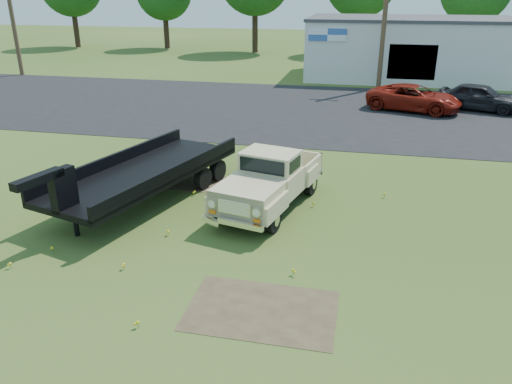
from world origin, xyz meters
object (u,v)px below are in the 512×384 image
vintage_pickup_truck (270,180)px  flatbed_trailer (144,169)px  dark_sedan (480,97)px  red_pickup (414,98)px

vintage_pickup_truck → flatbed_trailer: (-3.83, -0.23, 0.13)m
dark_sedan → vintage_pickup_truck: bearing=171.3°
flatbed_trailer → red_pickup: (8.86, 14.16, -0.33)m
dark_sedan → flatbed_trailer: bearing=161.7°
red_pickup → dark_sedan: (3.40, 0.83, 0.03)m
vintage_pickup_truck → dark_sedan: bearing=73.6°
vintage_pickup_truck → red_pickup: 14.81m
flatbed_trailer → dark_sedan: 19.37m
vintage_pickup_truck → red_pickup: size_ratio=1.00×
vintage_pickup_truck → flatbed_trailer: 3.84m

